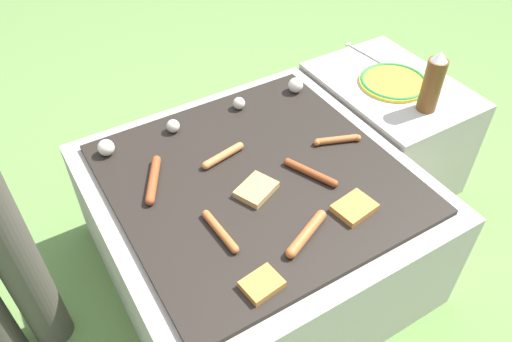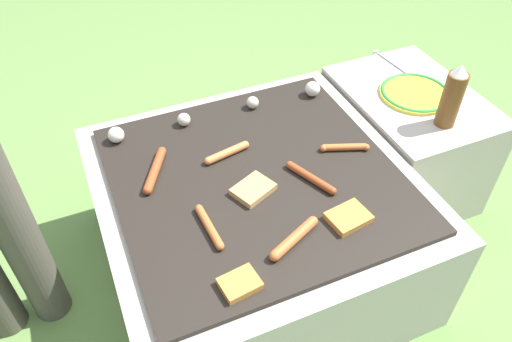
# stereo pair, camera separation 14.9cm
# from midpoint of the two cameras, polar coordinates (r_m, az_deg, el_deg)

# --- Properties ---
(ground_plane) EXTENTS (14.00, 14.00, 0.00)m
(ground_plane) POSITION_cam_midpoint_polar(r_m,az_deg,el_deg) (1.83, 2.36, -10.57)
(ground_plane) COLOR #608442
(grill) EXTENTS (0.94, 0.94, 0.44)m
(grill) POSITION_cam_midpoint_polar(r_m,az_deg,el_deg) (1.66, 2.58, -6.16)
(grill) COLOR #B2AA9E
(grill) RESTS_ON ground_plane
(side_ledge) EXTENTS (0.44, 0.60, 0.44)m
(side_ledge) POSITION_cam_midpoint_polar(r_m,az_deg,el_deg) (2.07, 18.40, 3.21)
(side_ledge) COLOR #B2AA9E
(side_ledge) RESTS_ON ground_plane
(sausage_front_right) EXTENTS (0.03, 0.17, 0.02)m
(sausage_front_right) POSITION_cam_midpoint_polar(r_m,az_deg,el_deg) (1.35, -2.23, -6.54)
(sausage_front_right) COLOR #B7602D
(sausage_front_right) RESTS_ON grill
(sausage_front_left) EXTENTS (0.17, 0.09, 0.03)m
(sausage_front_left) POSITION_cam_midpoint_polar(r_m,az_deg,el_deg) (1.33, 7.63, -7.78)
(sausage_front_left) COLOR #B7602D
(sausage_front_left) RESTS_ON grill
(sausage_front_center) EXTENTS (0.09, 0.17, 0.02)m
(sausage_front_center) POSITION_cam_midpoint_polar(r_m,az_deg,el_deg) (1.50, 9.10, -0.88)
(sausage_front_center) COLOR #93421E
(sausage_front_center) RESTS_ON grill
(sausage_mid_left) EXTENTS (0.15, 0.07, 0.02)m
(sausage_mid_left) POSITION_cam_midpoint_polar(r_m,az_deg,el_deg) (1.62, 12.72, 2.49)
(sausage_mid_left) COLOR #B7602D
(sausage_mid_left) RESTS_ON grill
(sausage_back_right) EXTENTS (0.16, 0.05, 0.02)m
(sausage_back_right) POSITION_cam_midpoint_polar(r_m,az_deg,el_deg) (1.56, -0.62, 1.97)
(sausage_back_right) COLOR #C6753D
(sausage_back_right) RESTS_ON grill
(sausage_back_left) EXTENTS (0.11, 0.18, 0.03)m
(sausage_back_left) POSITION_cam_midpoint_polar(r_m,az_deg,el_deg) (1.52, -8.75, -0.00)
(sausage_back_left) COLOR #93421E
(sausage_back_left) RESTS_ON grill
(bread_slice_right) EXTENTS (0.12, 0.10, 0.02)m
(bread_slice_right) POSITION_cam_midpoint_polar(r_m,az_deg,el_deg) (1.41, 13.53, -5.33)
(bread_slice_right) COLOR #D18438
(bread_slice_right) RESTS_ON grill
(bread_slice_center) EXTENTS (0.10, 0.09, 0.02)m
(bread_slice_center) POSITION_cam_midpoint_polar(r_m,az_deg,el_deg) (1.24, 1.65, -12.94)
(bread_slice_center) COLOR #D18438
(bread_slice_center) RESTS_ON grill
(bread_slice_left) EXTENTS (0.14, 0.13, 0.02)m
(bread_slice_left) POSITION_cam_midpoint_polar(r_m,az_deg,el_deg) (1.45, 2.61, -2.25)
(bread_slice_left) COLOR tan
(bread_slice_left) RESTS_ON grill
(mushroom_row) EXTENTS (0.76, 0.07, 0.05)m
(mushroom_row) POSITION_cam_midpoint_polar(r_m,az_deg,el_deg) (1.71, -1.32, 6.90)
(mushroom_row) COLOR silver
(mushroom_row) RESTS_ON grill
(plate_colorful) EXTENTS (0.26, 0.26, 0.02)m
(plate_colorful) POSITION_cam_midpoint_polar(r_m,az_deg,el_deg) (1.94, 19.90, 8.29)
(plate_colorful) COLOR yellow
(plate_colorful) RESTS_ON side_ledge
(condiment_bottle) EXTENTS (0.07, 0.07, 0.23)m
(condiment_bottle) POSITION_cam_midpoint_polar(r_m,az_deg,el_deg) (1.78, 23.78, 7.64)
(condiment_bottle) COLOR brown
(condiment_bottle) RESTS_ON side_ledge
(fork_utensil) EXTENTS (0.04, 0.22, 0.01)m
(fork_utensil) POSITION_cam_midpoint_polar(r_m,az_deg,el_deg) (2.11, 17.11, 11.78)
(fork_utensil) COLOR silver
(fork_utensil) RESTS_ON side_ledge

